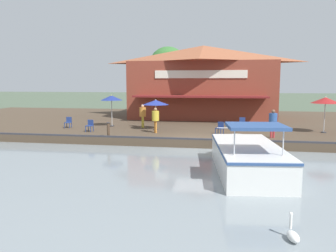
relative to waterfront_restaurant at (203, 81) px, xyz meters
The scene contains 18 objects.
ground_plane 14.39m from the waterfront_restaurant, ahead, with size 220.00×220.00×0.00m, color #4C5B47.
quay_deck 4.83m from the waterfront_restaurant, ahead, with size 22.00×56.00×0.60m, color #4C3D2D.
quay_edge_fender 14.12m from the waterfront_restaurant, ahead, with size 0.20×50.40×0.10m, color #2D2D33.
waterfront_restaurant is the anchor object (origin of this frame).
patio_umbrella_near_quay_edge 10.32m from the waterfront_restaurant, 16.45° to the right, with size 1.94×1.94×2.27m.
patio_umbrella_mid_patio_left 13.08m from the waterfront_restaurant, 44.62° to the left, with size 1.95×1.95×2.55m.
patio_umbrella_back_row 10.98m from the waterfront_restaurant, 38.39° to the right, with size 1.74×1.74×2.54m.
cafe_chair_back_row_seat 11.79m from the waterfront_restaurant, ahead, with size 0.59×0.59×0.85m.
cafe_chair_facing_river 14.35m from the waterfront_restaurant, 44.64° to the right, with size 0.45×0.45×0.85m.
cafe_chair_far_corner_seat 14.05m from the waterfront_restaurant, 32.74° to the right, with size 0.48×0.48×0.85m.
cafe_chair_under_first_umbrella 9.38m from the waterfront_restaurant, 23.77° to the left, with size 0.48×0.48×0.85m.
person_near_entrance 13.41m from the waterfront_restaurant, 23.45° to the left, with size 0.52×0.52×1.82m.
person_mid_patio 11.88m from the waterfront_restaurant, 12.90° to the right, with size 0.50×0.50×1.78m.
person_at_quay_edge 10.03m from the waterfront_restaurant, 25.28° to the right, with size 0.51×0.51×1.81m.
motorboat_fourth_along 18.73m from the waterfront_restaurant, ahead, with size 7.73×3.45×2.39m.
mooring_post 14.76m from the waterfront_restaurant, 21.66° to the right, with size 0.22×0.22×0.93m.
swan 25.88m from the waterfront_restaurant, ahead, with size 0.62×0.36×0.69m.
tree_upstream_bank 7.08m from the waterfront_restaurant, 137.13° to the right, with size 4.78×4.56×7.73m.
Camera 1 is at (19.93, 1.69, 4.15)m, focal length 35.00 mm.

